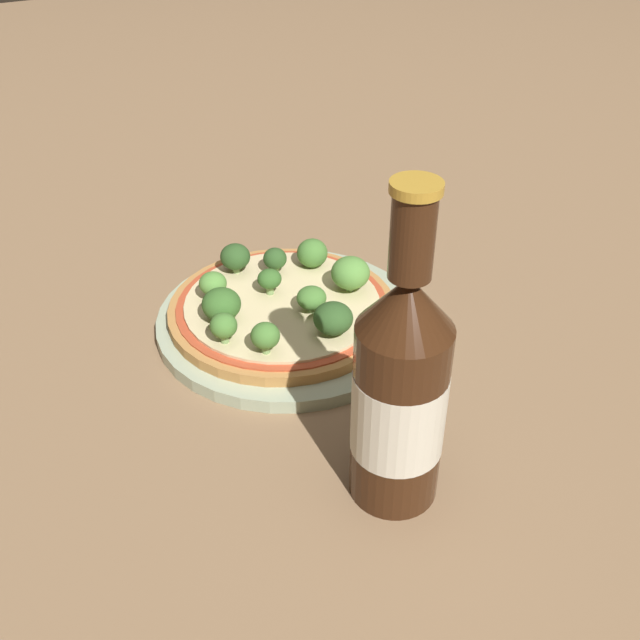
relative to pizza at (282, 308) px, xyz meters
The scene contains 15 objects.
ground_plane 0.03m from the pizza, 38.28° to the left, with size 3.00×3.00×0.00m, color #846647.
plate 0.01m from the pizza, 54.42° to the left, with size 0.24×0.24×0.01m.
pizza is the anchor object (origin of this frame).
broccoli_floret_0 0.07m from the pizza, 78.91° to the left, with size 0.04×0.04×0.03m.
broccoli_floret_1 0.08m from the pizza, 36.00° to the right, with size 0.02×0.02×0.03m.
broccoli_floret_2 0.07m from the pizza, 128.52° to the left, with size 0.03×0.03×0.03m.
broccoli_floret_3 0.06m from the pizza, 88.48° to the right, with size 0.03×0.03×0.03m.
broccoli_floret_4 0.03m from the pizza, 167.63° to the right, with size 0.02×0.02×0.02m.
broccoli_floret_5 0.07m from the pizza, 166.32° to the right, with size 0.03×0.03×0.03m.
broccoli_floret_6 0.04m from the pizza, 31.96° to the left, with size 0.03×0.03×0.02m.
broccoli_floret_7 0.07m from the pizza, 15.42° to the left, with size 0.03×0.03×0.03m.
broccoli_floret_8 0.07m from the pizza, 121.93° to the right, with size 0.02×0.02×0.03m.
broccoli_floret_9 0.05m from the pizza, 162.19° to the left, with size 0.02×0.02×0.03m.
broccoli_floret_10 0.08m from the pizza, 65.16° to the right, with size 0.02×0.02×0.03m.
beer_bottle 0.23m from the pizza, ahead, with size 0.06×0.06×0.23m.
Camera 1 is at (0.49, -0.25, 0.40)m, focal length 42.00 mm.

